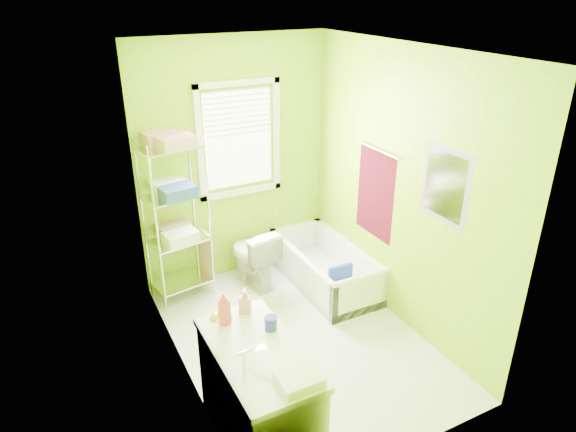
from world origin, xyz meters
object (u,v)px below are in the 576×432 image
wire_shelf_unit (176,201)px  vanity (259,393)px  bathtub (326,273)px  toilet (253,256)px

wire_shelf_unit → vanity: bearing=-91.9°
bathtub → toilet: (-0.69, 0.41, 0.19)m
toilet → vanity: size_ratio=0.63×
toilet → wire_shelf_unit: size_ratio=0.38×
vanity → wire_shelf_unit: size_ratio=0.61×
bathtub → wire_shelf_unit: wire_shelf_unit is taller
vanity → wire_shelf_unit: 2.22m
bathtub → vanity: size_ratio=1.32×
vanity → wire_shelf_unit: wire_shelf_unit is taller
bathtub → vanity: vanity is taller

